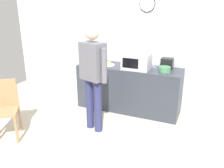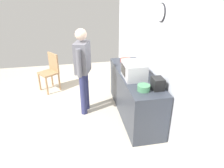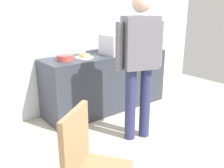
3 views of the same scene
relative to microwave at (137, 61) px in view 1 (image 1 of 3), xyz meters
The scene contains 12 objects.
ground_plane 1.60m from the microwave, 111.27° to the right, with size 6.00×6.00×0.00m, color beige.
back_wall 0.69m from the microwave, 133.16° to the left, with size 5.40×0.13×2.60m.
kitchen_counter 0.63m from the microwave, 153.34° to the left, with size 2.04×0.62×0.89m, color #333842.
microwave is the anchor object (origin of this frame).
sandwich_plate 0.63m from the microwave, behind, with size 0.27×0.27×0.07m.
salad_bowl 0.54m from the microwave, ahead, with size 0.21×0.21×0.10m, color #4C8E60.
cereal_bowl 0.91m from the microwave, behind, with size 0.23×0.23×0.08m, color #C64C42.
toaster 0.58m from the microwave, 26.14° to the left, with size 0.22×0.18×0.20m, color black.
fork_utensil 0.41m from the microwave, 41.89° to the left, with size 0.17×0.02×0.01m, color silver.
spoon_utensil 0.33m from the microwave, 106.83° to the left, with size 0.17×0.02×0.01m, color silver.
person_standing 1.01m from the microwave, 115.95° to the right, with size 0.56×0.36×1.75m.
wooden_chair 2.39m from the microwave, 134.55° to the right, with size 0.56×0.56×0.94m.
Camera 1 is at (1.71, -2.99, 2.09)m, focal length 37.77 mm.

